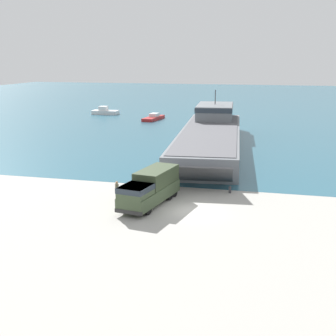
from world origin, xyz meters
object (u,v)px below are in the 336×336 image
moored_boat_b (154,118)px  military_truck (150,188)px  moored_boat_a (105,112)px  soldier_on_ramp (117,189)px  mooring_bollard (230,189)px  landing_craft (211,133)px

moored_boat_b → military_truck: bearing=111.6°
moored_boat_a → moored_boat_b: size_ratio=0.76×
military_truck → moored_boat_b: (-15.18, 55.31, -1.11)m
military_truck → soldier_on_ramp: size_ratio=4.65×
mooring_bollard → landing_craft: bearing=103.1°
soldier_on_ramp → moored_boat_b: 56.19m
military_truck → soldier_on_ramp: (-3.23, 0.40, -0.48)m
moored_boat_b → landing_craft: bearing=127.7°
military_truck → mooring_bollard: size_ratio=11.90×
landing_craft → moored_boat_b: 30.86m
soldier_on_ramp → mooring_bollard: (9.66, 4.82, -0.67)m
mooring_bollard → moored_boat_b: bearing=113.3°
moored_boat_a → military_truck: bearing=22.8°
soldier_on_ramp → mooring_bollard: bearing=-6.7°
military_truck → moored_boat_a: (-28.46, 61.73, -0.93)m
soldier_on_ramp → moored_boat_b: (-11.94, 54.91, -0.62)m
landing_craft → moored_boat_b: size_ratio=5.31×
military_truck → moored_boat_b: military_truck is taller
landing_craft → moored_boat_b: landing_craft is taller
moored_boat_b → mooring_bollard: 54.54m
landing_craft → moored_boat_b: bearing=115.9°
moored_boat_a → mooring_bollard: bearing=29.7°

